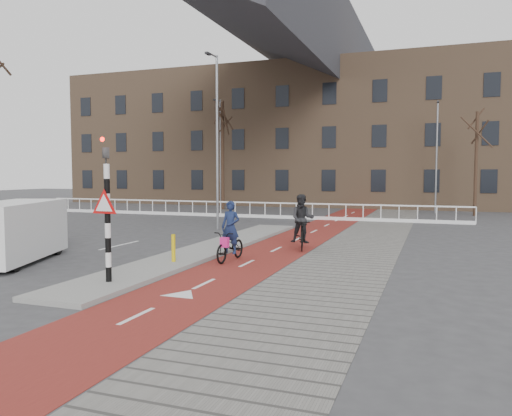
% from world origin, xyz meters
% --- Properties ---
extents(ground, '(120.00, 120.00, 0.00)m').
position_xyz_m(ground, '(0.00, 0.00, 0.00)').
color(ground, '#38383A').
rests_on(ground, ground).
extents(bike_lane, '(2.50, 60.00, 0.01)m').
position_xyz_m(bike_lane, '(1.50, 10.00, 0.01)').
color(bike_lane, maroon).
rests_on(bike_lane, ground).
extents(sidewalk, '(3.00, 60.00, 0.01)m').
position_xyz_m(sidewalk, '(4.30, 10.00, 0.01)').
color(sidewalk, slate).
rests_on(sidewalk, ground).
extents(curb_island, '(1.80, 16.00, 0.12)m').
position_xyz_m(curb_island, '(-0.70, 4.00, 0.06)').
color(curb_island, gray).
rests_on(curb_island, ground).
extents(traffic_signal, '(0.80, 0.80, 3.68)m').
position_xyz_m(traffic_signal, '(-0.60, -2.02, 1.99)').
color(traffic_signal, black).
rests_on(traffic_signal, curb_island).
extents(bollard, '(0.12, 0.12, 0.82)m').
position_xyz_m(bollard, '(-0.47, 0.98, 0.53)').
color(bollard, gold).
rests_on(bollard, curb_island).
extents(cyclist_near, '(0.73, 1.84, 1.90)m').
position_xyz_m(cyclist_near, '(0.86, 2.24, 0.64)').
color(cyclist_near, black).
rests_on(cyclist_near, bike_lane).
extents(cyclist_far, '(0.99, 1.94, 2.00)m').
position_xyz_m(cyclist_far, '(2.40, 5.29, 0.84)').
color(cyclist_far, black).
rests_on(cyclist_far, bike_lane).
extents(van, '(3.12, 4.70, 1.88)m').
position_xyz_m(van, '(-5.41, -0.27, 0.99)').
color(van, white).
rests_on(van, ground).
extents(railing, '(28.00, 0.10, 0.99)m').
position_xyz_m(railing, '(-5.00, 17.00, 0.31)').
color(railing, silver).
rests_on(railing, ground).
extents(townhouse_row, '(46.00, 10.00, 15.90)m').
position_xyz_m(townhouse_row, '(-3.00, 32.00, 7.81)').
color(townhouse_row, '#7F6047').
rests_on(townhouse_row, ground).
extents(tree_mid, '(0.26, 0.26, 8.17)m').
position_xyz_m(tree_mid, '(-8.47, 23.00, 4.09)').
color(tree_mid, black).
rests_on(tree_mid, ground).
extents(tree_right, '(0.21, 0.21, 6.72)m').
position_xyz_m(tree_right, '(9.35, 23.14, 3.36)').
color(tree_right, black).
rests_on(tree_right, ground).
extents(streetlight_near, '(0.12, 0.12, 8.48)m').
position_xyz_m(streetlight_near, '(-3.21, 10.33, 4.24)').
color(streetlight_near, slate).
rests_on(streetlight_near, ground).
extents(streetlight_left, '(0.12, 0.12, 8.40)m').
position_xyz_m(streetlight_left, '(-8.80, 23.37, 4.20)').
color(streetlight_left, slate).
rests_on(streetlight_left, ground).
extents(streetlight_right, '(0.12, 0.12, 7.66)m').
position_xyz_m(streetlight_right, '(6.93, 24.47, 3.83)').
color(streetlight_right, slate).
rests_on(streetlight_right, ground).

